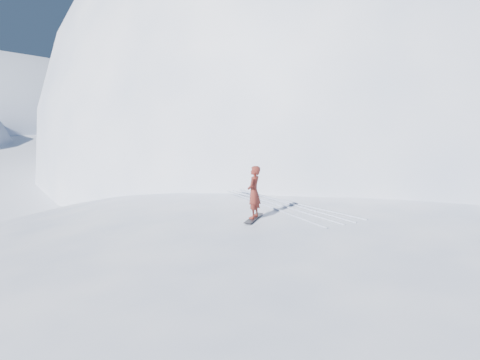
{
  "coord_description": "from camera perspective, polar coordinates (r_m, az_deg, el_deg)",
  "views": [
    {
      "loc": [
        -8.3,
        -7.91,
        6.33
      ],
      "look_at": [
        -1.88,
        4.91,
        3.5
      ],
      "focal_mm": 32.0,
      "sensor_mm": 36.0,
      "label": 1
    }
  ],
  "objects": [
    {
      "name": "summit_peak",
      "position": [
        45.92,
        15.05,
        2.86
      ],
      "size": [
        60.0,
        56.0,
        56.0
      ],
      "primitive_type": "ellipsoid",
      "color": "white",
      "rests_on": "ground"
    },
    {
      "name": "snowboarder",
      "position": [
        13.8,
        1.86,
        -1.62
      ],
      "size": [
        0.74,
        0.73,
        1.71
      ],
      "primitive_type": "imported",
      "rotation": [
        0.0,
        0.0,
        3.89
      ],
      "color": "maroon",
      "rests_on": "snowboard"
    },
    {
      "name": "ground",
      "position": [
        13.1,
        18.18,
        -18.33
      ],
      "size": [
        400.0,
        400.0,
        0.0
      ],
      "primitive_type": "plane",
      "color": "white",
      "rests_on": "ground"
    },
    {
      "name": "snowboard",
      "position": [
        14.01,
        1.84,
        -5.08
      ],
      "size": [
        1.11,
        1.05,
        0.02
      ],
      "primitive_type": "cube",
      "rotation": [
        0.0,
        0.0,
        0.75
      ],
      "color": "black",
      "rests_on": "near_ridge"
    },
    {
      "name": "peak_shoulder",
      "position": [
        33.97,
        6.53,
        0.35
      ],
      "size": [
        28.0,
        24.0,
        18.0
      ],
      "primitive_type": "ellipsoid",
      "color": "white",
      "rests_on": "ground"
    },
    {
      "name": "board_tracks",
      "position": [
        15.79,
        5.87,
        -3.23
      ],
      "size": [
        2.32,
        5.98,
        0.04
      ],
      "color": "silver",
      "rests_on": "ground"
    },
    {
      "name": "wind_bumps",
      "position": [
        14.17,
        10.27,
        -15.57
      ],
      "size": [
        16.0,
        14.4,
        1.0
      ],
      "color": "white",
      "rests_on": "ground"
    },
    {
      "name": "near_ridge",
      "position": [
        15.68,
        12.98,
        -12.96
      ],
      "size": [
        36.0,
        28.0,
        4.8
      ],
      "primitive_type": "ellipsoid",
      "color": "white",
      "rests_on": "ground"
    }
  ]
}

